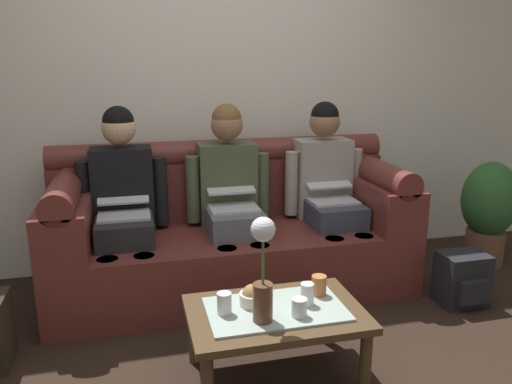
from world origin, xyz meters
TOP-DOWN VIEW (x-y plane):
  - back_wall_patterned at (0.00, 1.70)m, footprint 6.00×0.12m
  - couch at (-0.00, 1.17)m, footprint 2.30×0.88m
  - person_left at (-0.68, 1.17)m, footprint 0.56×0.67m
  - person_middle at (0.00, 1.17)m, footprint 0.56×0.67m
  - person_right at (0.68, 1.17)m, footprint 0.56×0.67m
  - coffee_table at (0.00, 0.10)m, footprint 0.82×0.54m
  - flower_vase at (-0.09, 0.00)m, footprint 0.11×0.11m
  - snack_bowl at (-0.10, 0.16)m, footprint 0.12×0.12m
  - cup_near_left at (0.08, -0.00)m, footprint 0.07×0.07m
  - cup_near_right at (0.24, 0.18)m, footprint 0.07×0.07m
  - cup_far_center at (0.15, 0.10)m, footprint 0.06×0.06m
  - cup_far_left at (-0.24, 0.11)m, footprint 0.07×0.07m
  - backpack_right at (1.35, 0.54)m, footprint 0.29×0.26m
  - potted_plant at (1.93, 1.08)m, footprint 0.40×0.40m

SIDE VIEW (x-z plane):
  - backpack_right at x=1.35m, z-range 0.00..0.33m
  - coffee_table at x=0.00m, z-range 0.13..0.49m
  - couch at x=0.00m, z-range -0.11..0.85m
  - snack_bowl at x=-0.10m, z-range 0.36..0.46m
  - cup_near_left at x=0.08m, z-range 0.37..0.45m
  - cup_near_right at x=0.24m, z-range 0.37..0.47m
  - cup_far_left at x=-0.24m, z-range 0.37..0.47m
  - cup_far_center at x=0.15m, z-range 0.37..0.47m
  - potted_plant at x=1.93m, z-range 0.04..0.82m
  - flower_vase at x=-0.09m, z-range 0.37..0.85m
  - person_left at x=-0.68m, z-range 0.05..1.27m
  - person_right at x=0.68m, z-range 0.05..1.27m
  - person_middle at x=0.00m, z-range 0.05..1.27m
  - back_wall_patterned at x=0.00m, z-range 0.00..2.90m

